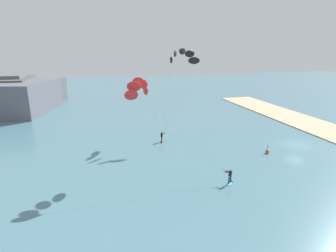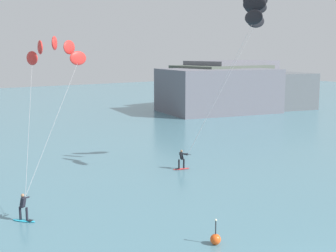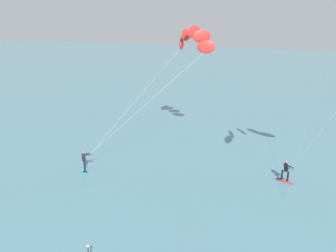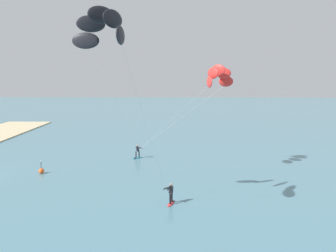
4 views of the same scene
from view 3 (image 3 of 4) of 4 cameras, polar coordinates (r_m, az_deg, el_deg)
kitesurfer_nearshore at (r=30.85m, az=3.48°, el=13.47°), size 8.90×11.33×11.07m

